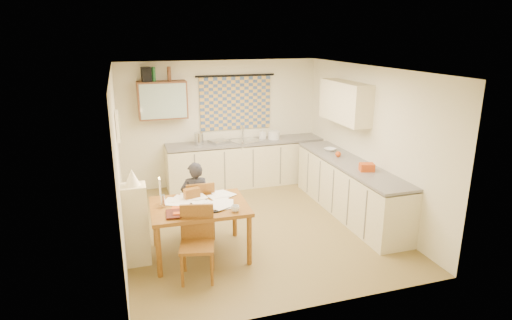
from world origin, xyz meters
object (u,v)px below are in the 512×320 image
object	(u,v)px
counter_right	(349,188)
chair_far	(200,219)
stove	(374,206)
person	(196,200)
shelf_stand	(136,224)
counter_back	(249,163)
dining_table	(200,230)

from	to	relation	value
counter_right	chair_far	bearing A→B (deg)	-177.26
chair_far	counter_right	bearing A→B (deg)	-175.70
stove	person	world-z (taller)	person
stove	shelf_stand	distance (m)	3.55
chair_far	person	distance (m)	0.32
counter_right	person	bearing A→B (deg)	-177.32
counter_back	stove	distance (m)	2.98
chair_far	shelf_stand	distance (m)	1.10
stove	chair_far	size ratio (longest dim) A/B	0.95
person	stove	bearing A→B (deg)	170.31
counter_back	counter_right	world-z (taller)	same
person	counter_back	bearing A→B (deg)	-120.76
stove	dining_table	bearing A→B (deg)	177.74
counter_right	shelf_stand	size ratio (longest dim) A/B	2.66
counter_back	person	xyz separation A→B (m)	(-1.44, -2.06, 0.15)
counter_back	dining_table	size ratio (longest dim) A/B	2.47
chair_far	shelf_stand	size ratio (longest dim) A/B	0.82
counter_back	dining_table	distance (m)	3.01
chair_far	shelf_stand	world-z (taller)	shelf_stand
dining_table	chair_far	size ratio (longest dim) A/B	1.46
counter_back	person	distance (m)	2.52
person	counter_right	bearing A→B (deg)	-173.11
person	shelf_stand	world-z (taller)	person
chair_far	shelf_stand	xyz separation A→B (m)	(-0.94, -0.50, 0.27)
counter_right	person	xyz separation A→B (m)	(-2.65, -0.12, 0.15)
dining_table	chair_far	bearing A→B (deg)	81.96
stove	person	distance (m)	2.74
stove	person	xyz separation A→B (m)	(-2.65, 0.66, 0.16)
counter_right	person	world-z (taller)	person
person	dining_table	bearing A→B (deg)	89.84
counter_back	dining_table	xyz separation A→B (m)	(-1.49, -2.61, -0.07)
counter_right	dining_table	distance (m)	2.78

